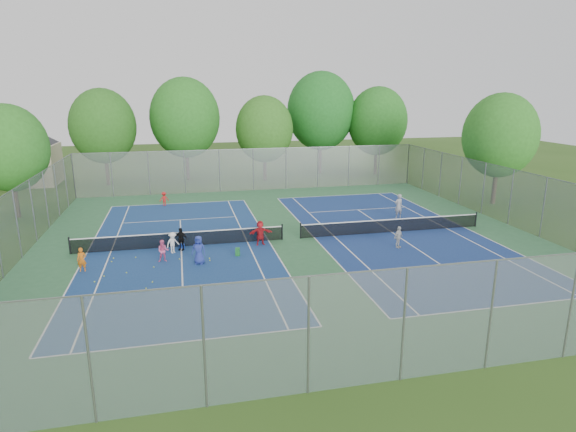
% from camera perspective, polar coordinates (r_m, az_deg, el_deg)
% --- Properties ---
extents(ground, '(120.00, 120.00, 0.00)m').
position_cam_1_polar(ground, '(31.23, 0.41, -2.76)').
color(ground, '#2F5119').
rests_on(ground, ground).
extents(court_pad, '(32.00, 32.00, 0.01)m').
position_cam_1_polar(court_pad, '(31.23, 0.41, -2.75)').
color(court_pad, '#30673E').
rests_on(court_pad, ground).
extents(court_left, '(10.97, 23.77, 0.01)m').
position_cam_1_polar(court_left, '(30.48, -12.54, -3.55)').
color(court_left, navy).
rests_on(court_left, court_pad).
extents(court_right, '(10.97, 23.77, 0.01)m').
position_cam_1_polar(court_right, '(33.45, 12.17, -1.88)').
color(court_right, navy).
rests_on(court_right, court_pad).
extents(net_left, '(12.87, 0.10, 0.91)m').
position_cam_1_polar(net_left, '(30.35, -12.59, -2.76)').
color(net_left, black).
rests_on(net_left, ground).
extents(net_right, '(12.87, 0.10, 0.91)m').
position_cam_1_polar(net_right, '(33.33, 12.21, -1.15)').
color(net_right, black).
rests_on(net_right, ground).
extents(fence_north, '(32.00, 0.10, 4.00)m').
position_cam_1_polar(fence_north, '(46.10, -4.14, 5.49)').
color(fence_north, gray).
rests_on(fence_north, ground).
extents(fence_south, '(32.00, 0.10, 4.00)m').
position_cam_1_polar(fence_south, '(16.43, 13.53, -12.51)').
color(fence_south, gray).
rests_on(fence_south, ground).
extents(fence_west, '(0.10, 32.00, 4.00)m').
position_cam_1_polar(fence_west, '(31.31, -29.43, -0.87)').
color(fence_west, gray).
rests_on(fence_west, ground).
extents(fence_east, '(0.10, 32.00, 4.00)m').
position_cam_1_polar(fence_east, '(37.62, 24.90, 2.03)').
color(fence_east, gray).
rests_on(fence_east, ground).
extents(house, '(11.03, 11.03, 7.30)m').
position_cam_1_polar(house, '(55.38, -28.91, 7.58)').
color(house, '#B7A88C').
rests_on(house, ground).
extents(tree_nw, '(6.40, 6.40, 9.58)m').
position_cam_1_polar(tree_nw, '(51.62, -21.08, 9.91)').
color(tree_nw, '#443326').
rests_on(tree_nw, ground).
extents(tree_nl, '(7.20, 7.20, 10.69)m').
position_cam_1_polar(tree_nl, '(52.08, -12.11, 11.31)').
color(tree_nl, '#443326').
rests_on(tree_nl, ground).
extents(tree_nc, '(6.00, 6.00, 8.85)m').
position_cam_1_polar(tree_nc, '(50.92, -2.82, 10.24)').
color(tree_nc, '#443326').
rests_on(tree_nc, ground).
extents(tree_nr, '(7.60, 7.60, 11.42)m').
position_cam_1_polar(tree_nr, '(55.34, 3.92, 12.30)').
color(tree_nr, '#443326').
rests_on(tree_nr, ground).
extents(tree_ne, '(6.60, 6.60, 9.77)m').
position_cam_1_polar(tree_ne, '(55.56, 10.56, 10.99)').
color(tree_ne, '#443326').
rests_on(tree_ne, ground).
extents(tree_side_w, '(5.60, 5.60, 8.47)m').
position_cam_1_polar(tree_side_w, '(41.07, -30.22, 6.97)').
color(tree_side_w, '#443326').
rests_on(tree_side_w, ground).
extents(tree_side_e, '(6.00, 6.00, 9.20)m').
position_cam_1_polar(tree_side_e, '(43.62, 23.84, 8.72)').
color(tree_side_e, '#443326').
rests_on(tree_side_e, ground).
extents(ball_crate, '(0.35, 0.35, 0.27)m').
position_cam_1_polar(ball_crate, '(30.18, -12.48, -3.49)').
color(ball_crate, blue).
rests_on(ball_crate, ground).
extents(ball_hopper, '(0.30, 0.30, 0.48)m').
position_cam_1_polar(ball_hopper, '(28.24, -5.99, -4.26)').
color(ball_hopper, '#248734').
rests_on(ball_hopper, ground).
extents(student_a, '(0.48, 0.32, 1.31)m').
position_cam_1_polar(student_a, '(27.87, -23.25, -4.79)').
color(student_a, orange).
rests_on(student_a, ground).
extents(student_b, '(0.63, 0.49, 1.27)m').
position_cam_1_polar(student_b, '(27.94, -14.58, -4.03)').
color(student_b, pink).
rests_on(student_b, ground).
extents(student_c, '(0.96, 0.85, 1.28)m').
position_cam_1_polar(student_c, '(29.25, -13.51, -3.10)').
color(student_c, white).
rests_on(student_c, ground).
extents(student_d, '(0.90, 0.66, 1.41)m').
position_cam_1_polar(student_d, '(29.62, -12.59, -2.69)').
color(student_d, black).
rests_on(student_d, ground).
extents(student_e, '(0.91, 0.74, 1.62)m').
position_cam_1_polar(student_e, '(27.12, -10.54, -3.98)').
color(student_e, '#293A98').
rests_on(student_e, ground).
extents(student_f, '(1.47, 0.56, 1.56)m').
position_cam_1_polar(student_f, '(29.91, -3.30, -2.03)').
color(student_f, red).
rests_on(student_f, ground).
extents(child_far_baseline, '(0.85, 0.62, 1.18)m').
position_cam_1_polar(child_far_baseline, '(41.33, -14.47, 1.98)').
color(child_far_baseline, red).
rests_on(child_far_baseline, ground).
extents(instructor, '(0.75, 0.57, 1.84)m').
position_cam_1_polar(instructor, '(37.07, 12.96, 1.16)').
color(instructor, '#939396').
rests_on(instructor, ground).
extents(teen_court_b, '(0.85, 0.69, 1.36)m').
position_cam_1_polar(teen_court_b, '(30.13, 12.95, -2.46)').
color(teen_court_b, silver).
rests_on(teen_court_b, ground).
extents(tennis_ball_0, '(0.07, 0.07, 0.07)m').
position_cam_1_polar(tennis_ball_0, '(28.87, -20.18, -5.13)').
color(tennis_ball_0, '#C4D431').
rests_on(tennis_ball_0, ground).
extents(tennis_ball_1, '(0.07, 0.07, 0.07)m').
position_cam_1_polar(tennis_ball_1, '(24.62, -16.47, -8.26)').
color(tennis_ball_1, '#AEC12C').
rests_on(tennis_ball_1, ground).
extents(tennis_ball_2, '(0.07, 0.07, 0.07)m').
position_cam_1_polar(tennis_ball_2, '(27.31, -15.62, -5.88)').
color(tennis_ball_2, '#BADB33').
rests_on(tennis_ball_2, ground).
extents(tennis_ball_3, '(0.07, 0.07, 0.07)m').
position_cam_1_polar(tennis_ball_3, '(27.63, -9.25, -5.27)').
color(tennis_ball_3, '#DFEF37').
rests_on(tennis_ball_3, ground).
extents(tennis_ball_4, '(0.07, 0.07, 0.07)m').
position_cam_1_polar(tennis_ball_4, '(29.12, -17.61, -4.74)').
color(tennis_ball_4, '#CAE435').
rests_on(tennis_ball_4, ground).
extents(tennis_ball_5, '(0.07, 0.07, 0.07)m').
position_cam_1_polar(tennis_ball_5, '(29.41, -19.97, -4.75)').
color(tennis_ball_5, yellow).
rests_on(tennis_ball_5, ground).
extents(tennis_ball_6, '(0.07, 0.07, 0.07)m').
position_cam_1_polar(tennis_ball_6, '(25.30, -15.77, -7.57)').
color(tennis_ball_6, '#DBF338').
rests_on(tennis_ball_6, ground).
extents(tennis_ball_7, '(0.07, 0.07, 0.07)m').
position_cam_1_polar(tennis_ball_7, '(26.84, -20.96, -6.71)').
color(tennis_ball_7, '#ABCA2F').
rests_on(tennis_ball_7, ground).
extents(tennis_ball_8, '(0.07, 0.07, 0.07)m').
position_cam_1_polar(tennis_ball_8, '(26.26, -21.95, -7.28)').
color(tennis_ball_8, '#C8ED37').
rests_on(tennis_ball_8, ground).
extents(tennis_ball_9, '(0.07, 0.07, 0.07)m').
position_cam_1_polar(tennis_ball_9, '(26.93, -18.59, -6.42)').
color(tennis_ball_9, '#C8EE37').
rests_on(tennis_ball_9, ground).
extents(tennis_ball_10, '(0.07, 0.07, 0.07)m').
position_cam_1_polar(tennis_ball_10, '(28.23, -12.75, -5.01)').
color(tennis_ball_10, '#D4F238').
rests_on(tennis_ball_10, ground).
extents(tennis_ball_11, '(0.07, 0.07, 0.07)m').
position_cam_1_polar(tennis_ball_11, '(27.99, -9.29, -5.01)').
color(tennis_ball_11, '#DBEC37').
rests_on(tennis_ball_11, ground).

